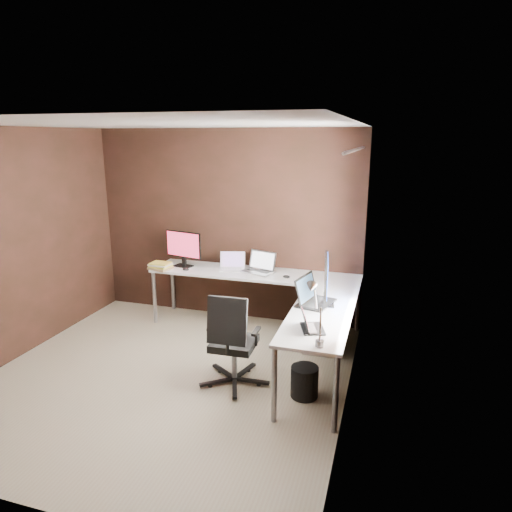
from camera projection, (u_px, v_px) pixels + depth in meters
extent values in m
cube|color=tan|center=(167.00, 377.00, 4.68)|extent=(3.60, 3.60, 0.00)
cube|color=white|center=(153.00, 124.00, 4.05)|extent=(3.60, 3.60, 0.00)
cube|color=black|center=(226.00, 226.00, 6.03)|extent=(3.60, 0.00, 2.50)
cube|color=black|center=(14.00, 335.00, 2.70)|extent=(3.60, 0.00, 2.50)
cube|color=black|center=(9.00, 247.00, 4.87)|extent=(0.00, 3.60, 2.50)
cube|color=black|center=(351.00, 276.00, 3.86)|extent=(0.00, 3.60, 2.50)
cube|color=white|center=(355.00, 244.00, 4.14)|extent=(0.00, 1.00, 1.30)
cube|color=#C67017|center=(340.00, 289.00, 3.53)|extent=(0.01, 0.35, 2.00)
cube|color=#C67017|center=(356.00, 247.00, 4.87)|extent=(0.01, 0.35, 2.00)
cylinder|color=slate|center=(356.00, 150.00, 3.94)|extent=(0.02, 1.90, 0.02)
cube|color=white|center=(254.00, 274.00, 5.76)|extent=(2.65, 0.60, 0.03)
cube|color=white|center=(321.00, 315.00, 4.43)|extent=(0.60, 1.65, 0.03)
cylinder|color=slate|center=(155.00, 297.00, 5.97)|extent=(0.05, 0.05, 0.70)
cylinder|color=slate|center=(173.00, 285.00, 6.45)|extent=(0.05, 0.05, 0.70)
cylinder|color=slate|center=(274.00, 385.00, 3.87)|extent=(0.05, 0.05, 0.70)
cylinder|color=slate|center=(336.00, 395.00, 3.72)|extent=(0.05, 0.05, 0.70)
cylinder|color=slate|center=(358.00, 304.00, 5.73)|extent=(0.05, 0.05, 0.70)
cube|color=white|center=(324.00, 323.00, 5.27)|extent=(0.42, 0.50, 0.60)
cube|color=black|center=(183.00, 266.00, 6.02)|extent=(0.26, 0.20, 0.01)
cube|color=black|center=(184.00, 261.00, 6.02)|extent=(0.06, 0.04, 0.11)
cube|color=black|center=(184.00, 244.00, 5.96)|extent=(0.53, 0.14, 0.34)
cube|color=#D62C51|center=(183.00, 245.00, 5.95)|extent=(0.50, 0.11, 0.31)
cube|color=black|center=(327.00, 303.00, 4.67)|extent=(0.18, 0.25, 0.01)
cube|color=black|center=(325.00, 298.00, 4.65)|extent=(0.04, 0.06, 0.10)
cube|color=black|center=(326.00, 275.00, 4.59)|extent=(0.11, 0.60, 0.38)
cube|color=#0F3BC4|center=(327.00, 275.00, 4.59)|extent=(0.09, 0.57, 0.35)
cube|color=white|center=(232.00, 269.00, 5.87)|extent=(0.37, 0.30, 0.02)
cube|color=white|center=(233.00, 259.00, 5.92)|extent=(0.33, 0.14, 0.20)
cube|color=#8565A9|center=(233.00, 259.00, 5.92)|extent=(0.29, 0.12, 0.17)
cube|color=silver|center=(258.00, 272.00, 5.76)|extent=(0.44, 0.36, 0.02)
cube|color=silver|center=(262.00, 260.00, 5.81)|extent=(0.38, 0.18, 0.24)
cube|color=white|center=(262.00, 260.00, 5.80)|extent=(0.34, 0.15, 0.20)
cube|color=black|center=(316.00, 303.00, 4.67)|extent=(0.39, 0.49, 0.02)
cube|color=black|center=(306.00, 288.00, 4.69)|extent=(0.18, 0.44, 0.27)
cube|color=#1E2F3E|center=(307.00, 288.00, 4.69)|extent=(0.15, 0.38, 0.23)
cube|color=black|center=(313.00, 329.00, 4.05)|extent=(0.27, 0.32, 0.02)
cube|color=black|center=(305.00, 319.00, 4.02)|extent=(0.14, 0.28, 0.17)
cube|color=#C14B67|center=(305.00, 319.00, 4.02)|extent=(0.12, 0.24, 0.15)
cube|color=#997E52|center=(161.00, 268.00, 5.90)|extent=(0.31, 0.27, 0.03)
cube|color=#DBD543|center=(161.00, 266.00, 5.90)|extent=(0.28, 0.23, 0.02)
cube|color=silver|center=(160.00, 264.00, 5.89)|extent=(0.28, 0.23, 0.02)
cube|color=#DBD543|center=(160.00, 263.00, 5.89)|extent=(0.24, 0.19, 0.02)
ellipsoid|color=black|center=(186.00, 269.00, 5.82)|extent=(0.10, 0.08, 0.03)
ellipsoid|color=black|center=(286.00, 277.00, 5.52)|extent=(0.10, 0.07, 0.04)
cylinder|color=slate|center=(320.00, 343.00, 3.72)|extent=(0.07, 0.07, 0.05)
cylinder|color=slate|center=(320.00, 324.00, 3.67)|extent=(0.02, 0.02, 0.29)
cylinder|color=slate|center=(316.00, 299.00, 3.67)|extent=(0.02, 0.16, 0.21)
cone|color=slate|center=(311.00, 288.00, 3.73)|extent=(0.09, 0.11, 0.12)
cylinder|color=slate|center=(234.00, 361.00, 4.53)|extent=(0.05, 0.05, 0.34)
cube|color=black|center=(234.00, 343.00, 4.48)|extent=(0.43, 0.43, 0.07)
cube|color=black|center=(227.00, 321.00, 4.21)|extent=(0.38, 0.12, 0.45)
cylinder|color=black|center=(304.00, 382.00, 4.30)|extent=(0.34, 0.34, 0.30)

